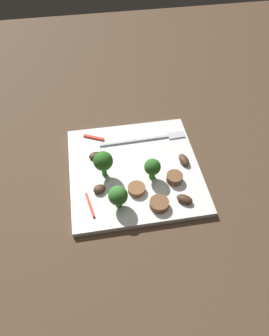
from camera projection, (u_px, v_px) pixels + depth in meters
ground_plane at (134, 172)px, 0.62m from camera, size 1.40×1.40×0.00m
plate at (134, 170)px, 0.62m from camera, size 0.25×0.25×0.01m
fork at (149, 139)px, 0.66m from camera, size 0.18×0.02×0.00m
broccoli_floret_0 at (152, 167)px, 0.58m from camera, size 0.03×0.03×0.05m
broccoli_floret_1 at (103, 161)px, 0.57m from camera, size 0.04×0.04×0.06m
broccoli_floret_2 at (118, 196)px, 0.54m from camera, size 0.03×0.03×0.05m
sausage_slice_0 at (137, 189)px, 0.57m from camera, size 0.04×0.04×0.01m
sausage_slice_1 at (159, 204)px, 0.55m from camera, size 0.05×0.05×0.01m
sausage_slice_2 at (174, 178)px, 0.59m from camera, size 0.04×0.04×0.01m
mushroom_0 at (95, 155)px, 0.63m from camera, size 0.03×0.02×0.01m
mushroom_1 at (99, 189)px, 0.57m from camera, size 0.03×0.03×0.01m
mushroom_2 at (184, 160)px, 0.62m from camera, size 0.02×0.03×0.01m
mushroom_3 at (185, 199)px, 0.56m from camera, size 0.03×0.03×0.01m
pepper_strip_0 at (90, 205)px, 0.55m from camera, size 0.01×0.05×0.00m
pepper_strip_1 at (94, 138)px, 0.66m from camera, size 0.04×0.02×0.00m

